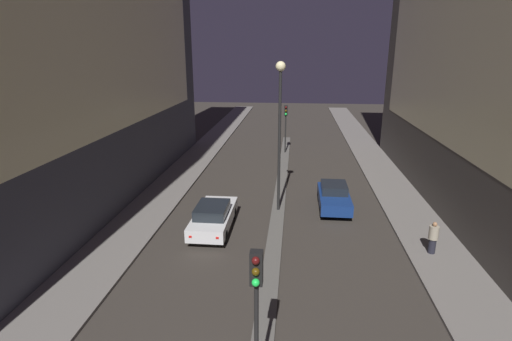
{
  "coord_description": "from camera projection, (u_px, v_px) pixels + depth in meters",
  "views": [
    {
      "loc": [
        0.85,
        -5.46,
        9.04
      ],
      "look_at": [
        -1.94,
        22.61,
        0.5
      ],
      "focal_mm": 28.0,
      "sensor_mm": 36.0,
      "label": 1
    }
  ],
  "objects": [
    {
      "name": "street_lamp",
      "position": [
        280.0,
        111.0,
        21.63
      ],
      "size": [
        0.53,
        0.53,
        8.37
      ],
      "color": "black",
      "rests_on": "median_strip"
    },
    {
      "name": "car_right_lane",
      "position": [
        334.0,
        197.0,
        23.52
      ],
      "size": [
        1.74,
        4.1,
        1.47
      ],
      "color": "navy",
      "rests_on": "ground"
    },
    {
      "name": "pedestrian_on_right_sidewalk",
      "position": [
        433.0,
        237.0,
        18.05
      ],
      "size": [
        0.43,
        0.43,
        1.53
      ],
      "color": "black",
      "rests_on": "sidewalk_right"
    },
    {
      "name": "traffic_light_mid",
      "position": [
        286.0,
        118.0,
        35.36
      ],
      "size": [
        0.32,
        0.42,
        4.26
      ],
      "color": "black",
      "rests_on": "median_strip"
    },
    {
      "name": "car_left_lane",
      "position": [
        213.0,
        216.0,
        20.7
      ],
      "size": [
        1.84,
        4.71,
        1.49
      ],
      "color": "silver",
      "rests_on": "ground"
    },
    {
      "name": "median_strip",
      "position": [
        280.0,
        195.0,
        25.69
      ],
      "size": [
        0.75,
        35.39,
        0.11
      ],
      "color": "#56544F",
      "rests_on": "ground"
    },
    {
      "name": "traffic_light_near",
      "position": [
        256.0,
        292.0,
        9.94
      ],
      "size": [
        0.32,
        0.42,
        4.26
      ],
      "color": "black",
      "rests_on": "median_strip"
    }
  ]
}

